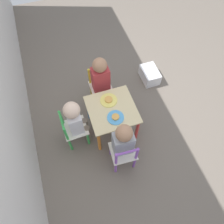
# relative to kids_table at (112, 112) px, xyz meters

# --- Properties ---
(ground_plane) EXTENTS (6.00, 6.00, 0.00)m
(ground_plane) POSITION_rel_kids_table_xyz_m (0.00, 0.00, -0.36)
(ground_plane) COLOR #6B6056
(kids_table) EXTENTS (0.52, 0.52, 0.44)m
(kids_table) POSITION_rel_kids_table_xyz_m (0.00, 0.00, 0.00)
(kids_table) COLOR beige
(kids_table) RESTS_ON ground_plane
(chair_yellow) EXTENTS (0.26, 0.26, 0.53)m
(chair_yellow) POSITION_rel_kids_table_xyz_m (0.46, 0.00, -0.10)
(chair_yellow) COLOR silver
(chair_yellow) RESTS_ON ground_plane
(chair_purple) EXTENTS (0.28, 0.28, 0.53)m
(chair_purple) POSITION_rel_kids_table_xyz_m (-0.46, 0.03, -0.10)
(chair_purple) COLOR silver
(chair_purple) RESTS_ON ground_plane
(chair_green) EXTENTS (0.27, 0.27, 0.53)m
(chair_green) POSITION_rel_kids_table_xyz_m (-0.02, 0.46, -0.10)
(chair_green) COLOR silver
(chair_green) RESTS_ON ground_plane
(child_right) EXTENTS (0.22, 0.20, 0.78)m
(child_right) POSITION_rel_kids_table_xyz_m (0.40, 0.00, 0.10)
(child_right) COLOR #7A6B5B
(child_right) RESTS_ON ground_plane
(child_left) EXTENTS (0.22, 0.21, 0.76)m
(child_left) POSITION_rel_kids_table_xyz_m (-0.40, 0.02, 0.09)
(child_left) COLOR #7A6B5B
(child_left) RESTS_ON ground_plane
(child_back) EXTENTS (0.20, 0.22, 0.73)m
(child_back) POSITION_rel_kids_table_xyz_m (-0.01, 0.40, 0.09)
(child_back) COLOR #7A6B5B
(child_back) RESTS_ON ground_plane
(plate_right) EXTENTS (0.19, 0.19, 0.03)m
(plate_right) POSITION_rel_kids_table_xyz_m (0.12, 0.00, 0.08)
(plate_right) COLOR #EADB66
(plate_right) RESTS_ON kids_table
(plate_left) EXTENTS (0.18, 0.18, 0.03)m
(plate_left) POSITION_rel_kids_table_xyz_m (-0.12, 0.00, 0.08)
(plate_left) COLOR #4C9EE0
(plate_left) RESTS_ON kids_table
(storage_bin) EXTENTS (0.31, 0.21, 0.17)m
(storage_bin) POSITION_rel_kids_table_xyz_m (0.58, -0.76, -0.28)
(storage_bin) COLOR silver
(storage_bin) RESTS_ON ground_plane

